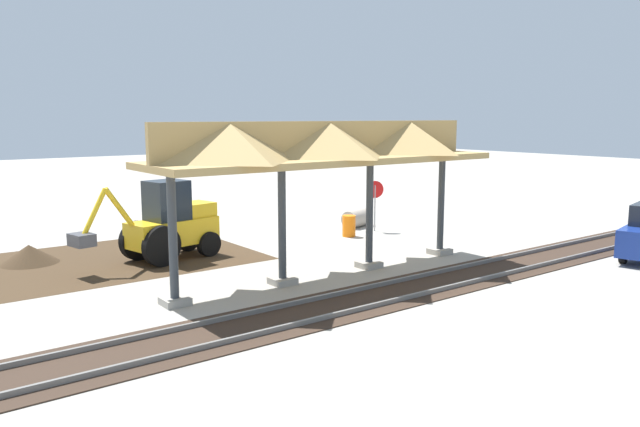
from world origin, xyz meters
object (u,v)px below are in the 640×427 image
(concrete_pipe, at_px, (357,218))
(stop_sign, at_px, (375,195))
(traffic_barrel, at_px, (349,226))
(backhoe, at_px, (169,224))

(concrete_pipe, bearing_deg, stop_sign, 86.07)
(traffic_barrel, bearing_deg, stop_sign, -171.04)
(backhoe, xyz_separation_m, concrete_pipe, (-9.59, -0.98, -0.86))
(traffic_barrel, bearing_deg, backhoe, -4.29)
(backhoe, relative_size, concrete_pipe, 3.25)
(concrete_pipe, bearing_deg, traffic_barrel, 41.23)
(backhoe, bearing_deg, concrete_pipe, -174.16)
(stop_sign, bearing_deg, concrete_pipe, -93.93)
(backhoe, height_order, concrete_pipe, backhoe)
(backhoe, relative_size, traffic_barrel, 6.01)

